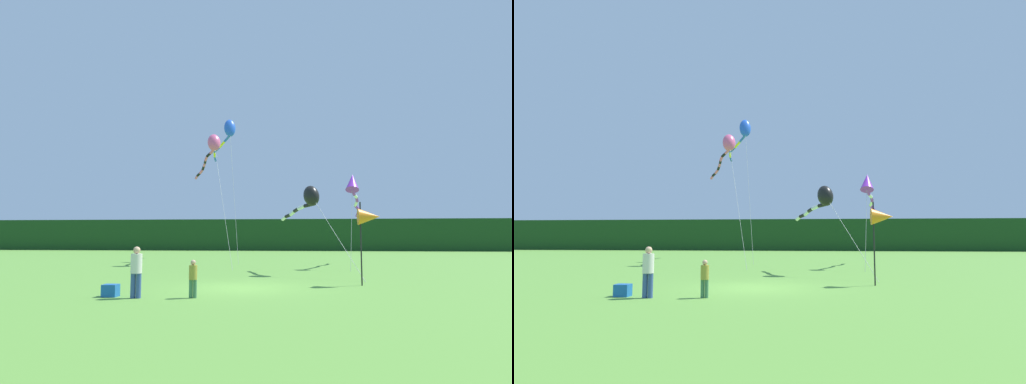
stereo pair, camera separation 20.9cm
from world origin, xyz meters
TOP-DOWN VIEW (x-y plane):
  - ground_plane at (0.00, 0.00)m, footprint 120.00×120.00m
  - distant_treeline at (0.00, 45.00)m, footprint 108.00×3.52m
  - person_adult at (-3.10, -3.11)m, footprint 0.37×0.37m
  - person_child at (-1.23, -2.89)m, footprint 0.27×0.27m
  - cooler_box at (-4.07, -2.85)m, footprint 0.49×0.43m
  - banner_flag_pole at (5.21, 1.27)m, footprint 0.90×0.70m
  - kite_black at (2.88, 6.18)m, footprint 4.00×6.16m
  - kite_purple at (5.93, 11.31)m, footprint 1.67×8.17m
  - kite_rainbow at (-4.08, 13.95)m, footprint 4.85×9.93m
  - kite_blue at (-3.77, 18.95)m, footprint 3.92×10.50m

SIDE VIEW (x-z plane):
  - ground_plane at x=0.00m, z-range 0.00..0.00m
  - cooler_box at x=-4.07m, z-range 0.00..0.41m
  - person_child at x=-1.23m, z-range 0.07..1.32m
  - person_adult at x=-3.10m, z-range 0.10..1.78m
  - distant_treeline at x=0.00m, z-range 0.00..4.46m
  - banner_flag_pole at x=5.21m, z-range 1.08..4.54m
  - kite_black at x=2.88m, z-range 1.62..6.54m
  - kite_purple at x=5.93m, z-range 2.13..8.36m
  - kite_rainbow at x=-4.08m, z-range 3.86..13.58m
  - kite_blue at x=-3.77m, z-range 4.94..17.06m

